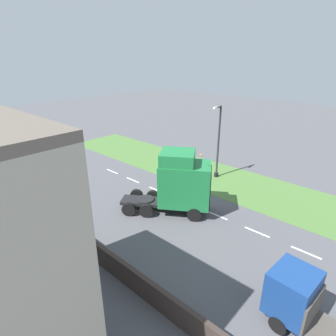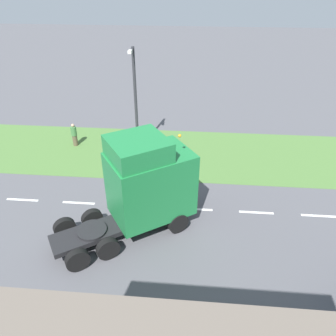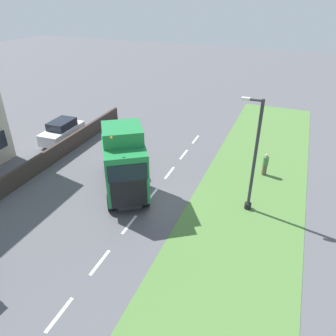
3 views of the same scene
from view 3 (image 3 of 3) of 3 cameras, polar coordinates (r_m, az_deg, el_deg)
ground_plane at (r=21.20m, az=-3.60°, el=-5.79°), size 120.00×120.00×0.00m
grass_verge at (r=19.85m, az=12.54°, el=-9.33°), size 7.00×44.00×0.01m
lane_markings at (r=21.72m, az=-2.83°, el=-4.79°), size 0.16×21.00×0.00m
boundary_wall at (r=25.52m, az=-22.32°, el=0.15°), size 0.25×24.00×1.31m
lorry_cab at (r=20.40m, az=-7.55°, el=0.54°), size 5.64×6.74×5.00m
parked_car at (r=30.25m, az=-17.93°, el=6.10°), size 2.05×4.33×1.90m
lamp_post at (r=19.48m, az=14.57°, el=0.66°), size 1.33×0.41×7.00m
pedestrian at (r=24.60m, az=16.56°, el=0.55°), size 0.39×0.39×1.69m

